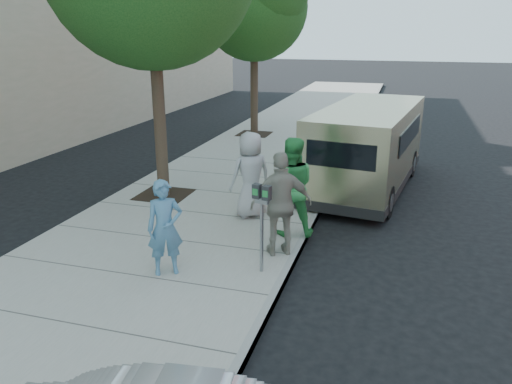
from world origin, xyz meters
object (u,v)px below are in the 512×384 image
at_px(tree_far, 255,1).
at_px(parking_meter, 262,210).
at_px(van, 369,146).
at_px(person_gray_shirt, 251,175).
at_px(person_officer, 165,228).
at_px(person_striped_polo, 281,204).
at_px(person_green_shirt, 291,187).

xyz_separation_m(tree_far, parking_meter, (3.32, -10.77, -3.65)).
relative_size(van, person_gray_shirt, 3.27).
relative_size(tree_far, van, 1.08).
bearing_deg(tree_far, parking_meter, -72.88).
bearing_deg(person_officer, person_striped_polo, 5.50).
relative_size(tree_far, person_gray_shirt, 3.54).
height_order(person_green_shirt, person_striped_polo, person_green_shirt).
bearing_deg(person_green_shirt, van, -122.98).
xyz_separation_m(tree_far, person_striped_polo, (3.45, -10.01, -3.80)).
xyz_separation_m(person_officer, person_striped_polo, (1.61, 1.25, 0.14)).
xyz_separation_m(van, person_striped_polo, (-1.11, -4.79, -0.06)).
xyz_separation_m(parking_meter, person_officer, (-1.48, -0.49, -0.29)).
distance_m(tree_far, person_striped_polo, 11.25).
relative_size(parking_meter, person_striped_polo, 0.80).
bearing_deg(van, person_green_shirt, -98.65).
xyz_separation_m(parking_meter, van, (1.25, 5.54, -0.10)).
bearing_deg(person_green_shirt, tree_far, -85.80).
bearing_deg(person_gray_shirt, tree_far, -116.01).
xyz_separation_m(person_green_shirt, person_gray_shirt, (-1.03, 0.73, -0.05)).
relative_size(person_green_shirt, person_striped_polo, 1.03).
bearing_deg(van, tree_far, 139.13).
height_order(person_officer, person_striped_polo, person_striped_polo).
distance_m(van, person_green_shirt, 4.04).
relative_size(tree_far, person_officer, 4.09).
bearing_deg(person_striped_polo, tree_far, -98.01).
xyz_separation_m(van, person_officer, (-2.73, -6.04, -0.19)).
bearing_deg(person_striped_polo, person_green_shirt, -114.60).
height_order(person_gray_shirt, person_striped_polo, person_striped_polo).
bearing_deg(person_officer, person_gray_shirt, 47.07).
bearing_deg(person_striped_polo, person_gray_shirt, -84.15).
bearing_deg(person_officer, tree_far, 67.10).
relative_size(person_officer, person_gray_shirt, 0.87).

